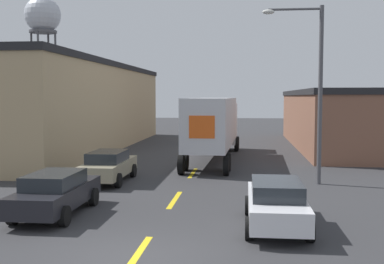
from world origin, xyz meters
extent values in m
plane|color=#333335|center=(0.00, 0.00, 0.00)|extent=(160.00, 160.00, 0.00)
cube|color=yellow|center=(0.00, 0.33, 0.00)|extent=(0.20, 3.19, 0.01)
cube|color=yellow|center=(0.00, 6.98, 0.00)|extent=(0.20, 3.19, 0.01)
cube|color=yellow|center=(0.00, 13.64, 0.00)|extent=(0.20, 3.19, 0.01)
cube|color=tan|center=(-11.51, 24.81, 3.12)|extent=(9.48, 28.97, 6.25)
cube|color=#232326|center=(-11.51, 24.81, 6.45)|extent=(9.68, 29.17, 0.40)
cube|color=brown|center=(12.00, 28.07, 2.09)|extent=(10.46, 22.39, 4.18)
cube|color=#232326|center=(12.00, 28.07, 4.38)|extent=(10.66, 22.59, 0.40)
cube|color=silver|center=(0.98, 24.94, 2.05)|extent=(2.32, 2.90, 3.08)
cube|color=silver|center=(0.77, 17.76, 2.55)|extent=(2.68, 11.00, 2.85)
cube|color=#E55619|center=(0.60, 12.28, 2.55)|extent=(1.29, 0.07, 1.14)
cylinder|color=black|center=(2.17, 25.26, 0.51)|extent=(0.31, 1.03, 1.02)
cylinder|color=black|center=(-0.18, 25.33, 0.51)|extent=(0.31, 1.03, 1.02)
cylinder|color=black|center=(2.14, 24.12, 0.51)|extent=(0.31, 1.03, 1.02)
cylinder|color=black|center=(-0.22, 24.20, 0.51)|extent=(0.31, 1.03, 1.02)
cylinder|color=black|center=(1.84, 14.46, 0.51)|extent=(0.31, 1.03, 1.02)
cylinder|color=black|center=(-0.51, 14.53, 0.51)|extent=(0.31, 1.03, 1.02)
cylinder|color=black|center=(1.80, 13.06, 0.51)|extent=(0.31, 1.03, 1.02)
cylinder|color=black|center=(-0.55, 13.14, 0.51)|extent=(0.31, 1.03, 1.02)
cube|color=tan|center=(-3.71, 10.64, 0.66)|extent=(1.70, 4.70, 0.66)
cube|color=#23282D|center=(-3.71, 10.49, 1.24)|extent=(1.50, 2.45, 0.48)
cylinder|color=black|center=(-2.86, 12.09, 0.33)|extent=(0.22, 0.66, 0.66)
cylinder|color=black|center=(-4.57, 12.09, 0.33)|extent=(0.22, 0.66, 0.66)
cylinder|color=black|center=(-2.86, 9.18, 0.33)|extent=(0.22, 0.66, 0.66)
cylinder|color=black|center=(-4.57, 9.18, 0.33)|extent=(0.22, 0.66, 0.66)
cube|color=black|center=(-3.71, 4.20, 0.66)|extent=(1.70, 4.70, 0.66)
cube|color=#23282D|center=(-3.71, 4.05, 1.24)|extent=(1.50, 2.45, 0.48)
cylinder|color=black|center=(-2.86, 5.65, 0.33)|extent=(0.22, 0.66, 0.66)
cylinder|color=black|center=(-4.57, 5.65, 0.33)|extent=(0.22, 0.66, 0.66)
cylinder|color=black|center=(-2.86, 2.74, 0.33)|extent=(0.22, 0.66, 0.66)
cylinder|color=black|center=(-4.57, 2.74, 0.33)|extent=(0.22, 0.66, 0.66)
cube|color=silver|center=(3.71, 3.41, 0.66)|extent=(1.70, 4.70, 0.66)
cube|color=#23282D|center=(3.71, 3.27, 1.24)|extent=(1.50, 2.45, 0.48)
cylinder|color=black|center=(4.57, 4.87, 0.33)|extent=(0.22, 0.66, 0.66)
cylinder|color=black|center=(2.86, 4.87, 0.33)|extent=(0.22, 0.66, 0.66)
cylinder|color=black|center=(4.57, 1.95, 0.33)|extent=(0.22, 0.66, 0.66)
cylinder|color=black|center=(2.86, 1.95, 0.33)|extent=(0.22, 0.66, 0.66)
cylinder|color=#47474C|center=(-22.33, 50.55, 6.43)|extent=(0.28, 0.28, 12.87)
cylinder|color=#47474C|center=(-24.00, 52.21, 6.43)|extent=(0.28, 0.28, 12.87)
cylinder|color=#47474C|center=(-25.66, 50.55, 6.43)|extent=(0.28, 0.28, 12.87)
cylinder|color=#47474C|center=(-24.00, 48.88, 6.43)|extent=(0.28, 0.28, 12.87)
cylinder|color=#4C4C51|center=(-24.00, 50.55, 12.67)|extent=(3.60, 3.60, 0.30)
sphere|color=#B7BCC6|center=(-24.00, 50.55, 14.89)|extent=(4.75, 4.75, 4.75)
cylinder|color=#4C4C51|center=(6.16, 11.10, 4.10)|extent=(0.20, 0.20, 8.19)
cylinder|color=#4C4C51|center=(4.96, 11.10, 8.04)|extent=(2.40, 0.11, 0.11)
ellipsoid|color=silver|center=(3.76, 11.10, 7.94)|extent=(0.56, 0.32, 0.22)
camera|label=1|loc=(2.71, -11.53, 4.06)|focal=45.00mm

